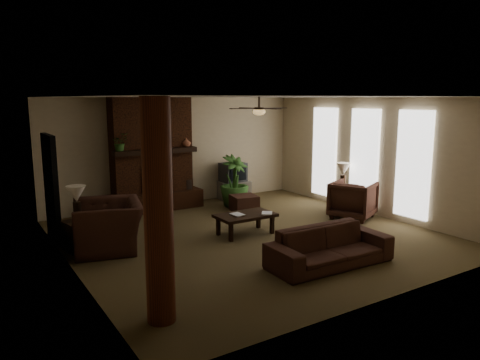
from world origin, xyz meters
TOP-DOWN VIEW (x-y plane):
  - room_shell at (0.00, 0.00)m, footprint 7.00×7.00m
  - fireplace at (-0.80, 3.22)m, footprint 2.40×0.70m
  - windows at (3.45, 0.20)m, footprint 0.08×3.65m
  - log_column at (-2.95, -2.40)m, footprint 0.36×0.36m
  - doorway at (-3.44, 1.80)m, footprint 0.10×1.00m
  - ceiling_fan at (0.40, 0.30)m, footprint 1.35×1.35m
  - sofa at (0.21, -2.08)m, footprint 2.20×0.71m
  - armchair_left at (-2.68, 0.74)m, footprint 1.19×1.55m
  - armchair_right at (2.81, -0.10)m, footprint 1.18×1.21m
  - coffee_table at (-0.03, 0.15)m, footprint 1.20×0.70m
  - ottoman at (1.01, 1.80)m, footprint 0.70×0.70m
  - tv_stand at (1.56, 3.15)m, footprint 0.92×0.64m
  - tv at (1.52, 3.14)m, footprint 0.67×0.55m
  - floor_vase at (0.09, 3.15)m, footprint 0.34×0.34m
  - floor_plant at (1.10, 2.41)m, footprint 1.07×1.48m
  - side_table_left at (-3.15, 0.97)m, footprint 0.58×0.58m
  - lamp_left at (-3.15, 1.03)m, footprint 0.40×0.40m
  - side_table_right at (3.15, 0.58)m, footprint 0.52×0.52m
  - lamp_right at (3.15, 0.58)m, footprint 0.44×0.44m
  - mantel_plant at (-1.69, 2.96)m, footprint 0.48×0.51m
  - mantel_vase at (0.04, 3.00)m, footprint 0.25×0.26m
  - book_a at (-0.33, 0.15)m, footprint 0.22×0.04m
  - book_b at (0.28, -0.00)m, footprint 0.18×0.15m

SIDE VIEW (x-z plane):
  - ottoman at x=1.01m, z-range 0.00..0.40m
  - tv_stand at x=1.56m, z-range 0.00..0.50m
  - side_table_left at x=-3.15m, z-range 0.00..0.55m
  - side_table_right at x=3.15m, z-range 0.00..0.55m
  - floor_plant at x=1.10m, z-range 0.00..0.75m
  - coffee_table at x=-0.03m, z-range 0.16..0.59m
  - sofa at x=0.21m, z-range 0.00..0.85m
  - floor_vase at x=0.09m, z-range 0.05..0.82m
  - armchair_right at x=2.81m, z-range 0.00..0.96m
  - book_a at x=-0.33m, z-range 0.43..0.72m
  - book_b at x=0.28m, z-range 0.43..0.72m
  - armchair_left at x=-2.68m, z-range 0.00..1.20m
  - tv at x=1.52m, z-range 0.50..1.02m
  - lamp_left at x=-3.15m, z-range 0.68..1.33m
  - lamp_right at x=3.15m, z-range 0.68..1.33m
  - doorway at x=-3.44m, z-range 0.00..2.10m
  - fireplace at x=-0.80m, z-range -0.24..2.56m
  - windows at x=3.45m, z-range 0.17..2.53m
  - log_column at x=-2.95m, z-range 0.00..2.80m
  - room_shell at x=0.00m, z-range -2.10..4.90m
  - mantel_vase at x=0.04m, z-range 1.56..1.78m
  - mantel_plant at x=-1.69m, z-range 1.56..1.89m
  - ceiling_fan at x=0.40m, z-range 2.34..2.72m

